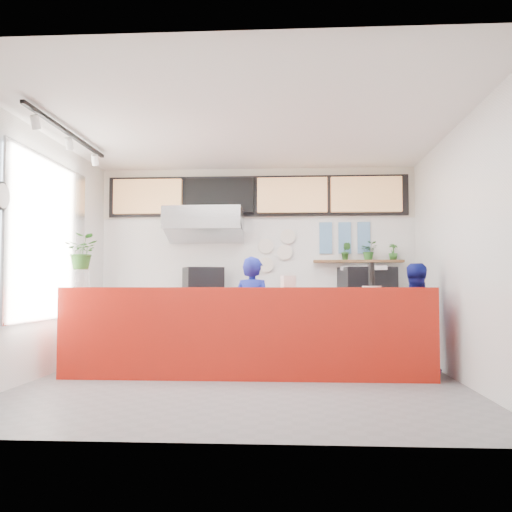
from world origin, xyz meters
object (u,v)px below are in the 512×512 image
at_px(staff_right, 414,318).
at_px(panini_oven, 203,284).
at_px(pepper_mill, 372,274).
at_px(staff_center, 253,314).
at_px(service_counter, 246,332).
at_px(espresso_machine, 367,284).

bearing_deg(staff_right, panini_oven, -26.05).
bearing_deg(pepper_mill, staff_center, 159.71).
xyz_separation_m(staff_right, pepper_mill, (-0.61, -0.51, 0.55)).
height_order(service_counter, espresso_machine, espresso_machine).
distance_m(panini_oven, staff_right, 3.27).
bearing_deg(pepper_mill, panini_oven, 141.59).
relative_size(espresso_machine, staff_center, 0.52).
xyz_separation_m(service_counter, pepper_mill, (1.52, -0.05, 0.71)).
bearing_deg(espresso_machine, pepper_mill, -107.86).
bearing_deg(staff_center, staff_right, -158.50).
height_order(espresso_machine, staff_center, staff_center).
bearing_deg(staff_right, pepper_mill, 38.34).
bearing_deg(staff_center, service_counter, 107.58).
distance_m(espresso_machine, pepper_mill, 1.87).
distance_m(service_counter, espresso_machine, 2.55).
distance_m(panini_oven, espresso_machine, 2.53).
distance_m(service_counter, pepper_mill, 1.68).
bearing_deg(espresso_machine, panini_oven, 167.91).
distance_m(espresso_machine, staff_center, 2.15).
distance_m(service_counter, panini_oven, 2.07).
height_order(service_counter, pepper_mill, pepper_mill).
distance_m(staff_center, staff_right, 2.08).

